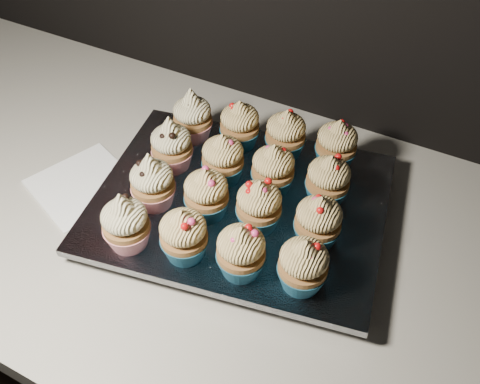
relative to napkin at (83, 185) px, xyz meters
The scene contains 21 objects.
cabinet 0.51m from the napkin, 11.84° to the left, with size 2.40×0.60×0.86m, color black.
worktop 0.20m from the napkin, 11.84° to the left, with size 2.44×0.64×0.04m, color beige.
napkin is the anchor object (origin of this frame).
baking_tray 0.25m from the napkin, 13.46° to the left, with size 0.38×0.29×0.02m, color black.
foil_lining 0.26m from the napkin, 13.46° to the left, with size 0.41×0.32×0.01m, color silver.
cupcake_0 0.19m from the napkin, 27.52° to the right, with size 0.06×0.06×0.10m.
cupcake_1 0.25m from the napkin, 14.81° to the right, with size 0.06×0.06×0.08m.
cupcake_2 0.32m from the napkin, ahead, with size 0.06×0.06×0.08m.
cupcake_3 0.39m from the napkin, ahead, with size 0.06×0.06×0.08m.
cupcake_4 0.16m from the napkin, ahead, with size 0.06×0.06×0.10m.
cupcake_5 0.23m from the napkin, ahead, with size 0.06×0.06×0.08m.
cupcake_6 0.30m from the napkin, ahead, with size 0.06×0.06×0.08m.
cupcake_7 0.38m from the napkin, ahead, with size 0.06×0.06×0.08m.
cupcake_8 0.16m from the napkin, 32.24° to the left, with size 0.06×0.06×0.10m.
cupcake_9 0.23m from the napkin, 23.56° to the left, with size 0.06×0.06×0.08m.
cupcake_10 0.30m from the napkin, 20.21° to the left, with size 0.06×0.06×0.08m.
cupcake_11 0.38m from the napkin, 18.28° to the left, with size 0.06×0.06×0.08m.
cupcake_12 0.20m from the napkin, 52.87° to the left, with size 0.06×0.06×0.10m.
cupcake_13 0.26m from the napkin, 41.76° to the left, with size 0.06×0.06×0.08m.
cupcake_14 0.33m from the napkin, 34.69° to the left, with size 0.06×0.06×0.08m.
cupcake_15 0.40m from the napkin, 29.91° to the left, with size 0.06×0.06×0.08m.
Camera 1 is at (0.30, 1.25, 1.50)m, focal length 40.00 mm.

